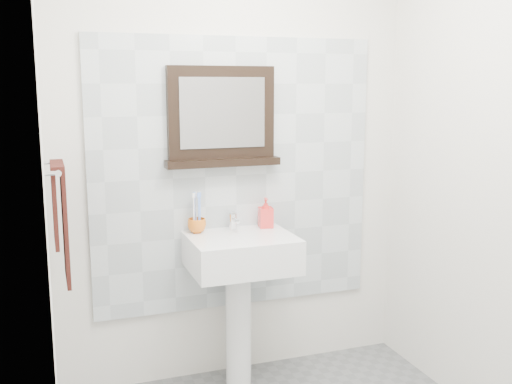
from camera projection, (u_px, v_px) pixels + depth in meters
back_wall at (235, 157)px, 3.31m from camera, size 2.00×0.01×2.50m
left_wall at (46, 207)px, 1.96m from camera, size 0.01×2.20×2.50m
splashback at (236, 175)px, 3.32m from camera, size 1.60×0.02×1.50m
pedestal_sink at (241, 269)px, 3.19m from camera, size 0.55×0.44×0.96m
toothbrush_cup at (197, 226)px, 3.21m from camera, size 0.12×0.12×0.08m
toothbrushes at (197, 210)px, 3.20m from camera, size 0.05×0.04×0.21m
soap_dispenser at (266, 213)px, 3.32m from camera, size 0.08×0.09×0.17m
framed_mirror at (221, 119)px, 3.21m from camera, size 0.63×0.11×0.53m
towel_bar at (56, 167)px, 2.67m from camera, size 0.07×0.40×0.03m
hand_towel at (61, 213)px, 2.71m from camera, size 0.06×0.30×0.55m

